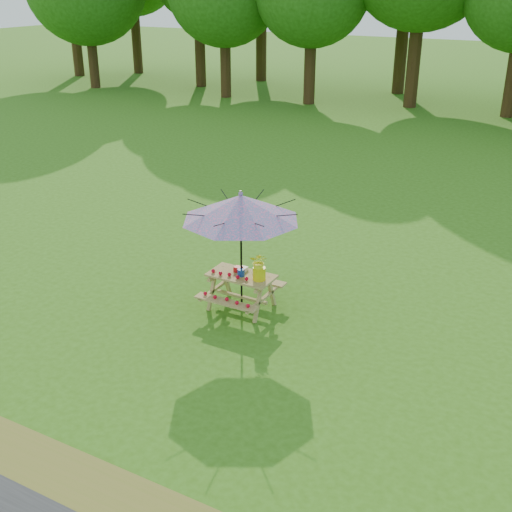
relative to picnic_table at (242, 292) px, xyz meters
The scene contains 7 objects.
ground 2.26m from the picnic_table, 102.80° to the right, with size 120.00×120.00×0.00m, color #356613.
drygrass_strip 5.01m from the picnic_table, 95.68° to the right, with size 120.00×1.20×0.01m, color olive.
picnic_table is the anchor object (origin of this frame).
patio_umbrella 1.62m from the picnic_table, 84.81° to the left, with size 2.30×2.30×2.25m.
produce_bins 0.40m from the picnic_table, 129.92° to the left, with size 0.27×0.35×0.13m.
tomatoes_row 0.44m from the picnic_table, 130.20° to the right, with size 0.77×0.13×0.07m, color red, non-canonical shape.
flower_bucket 0.73m from the picnic_table, ahead, with size 0.37×0.34×0.52m.
Camera 1 is at (5.75, -6.86, 5.59)m, focal length 45.00 mm.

